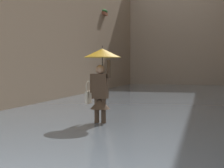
% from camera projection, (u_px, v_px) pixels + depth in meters
% --- Properties ---
extents(ground_plane, '(66.17, 66.17, 0.00)m').
position_uv_depth(ground_plane, '(156.00, 102.00, 16.00)').
color(ground_plane, '#605B56').
extents(flood_water, '(9.06, 32.47, 0.21)m').
position_uv_depth(flood_water, '(156.00, 99.00, 15.99)').
color(flood_water, slate).
rests_on(flood_water, ground_plane).
extents(building_facade_right, '(2.04, 30.47, 9.19)m').
position_uv_depth(building_facade_right, '(59.00, 10.00, 17.12)').
color(building_facade_right, gray).
rests_on(building_facade_right, ground_plane).
extents(building_facade_far, '(11.86, 1.80, 10.48)m').
position_uv_depth(building_facade_far, '(178.00, 28.00, 29.37)').
color(building_facade_far, tan).
rests_on(building_facade_far, ground_plane).
extents(person_wading, '(0.93, 0.93, 2.15)m').
position_uv_depth(person_wading, '(101.00, 74.00, 8.29)').
color(person_wading, '#2D2319').
rests_on(person_wading, ground_plane).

